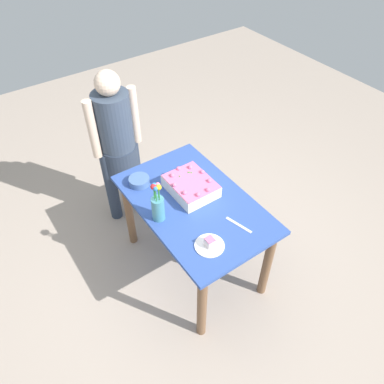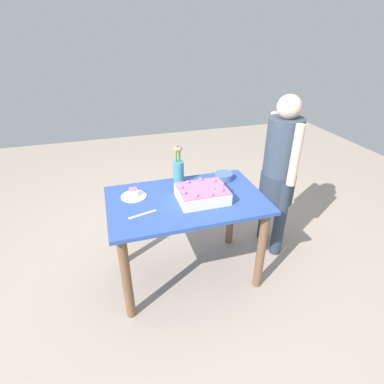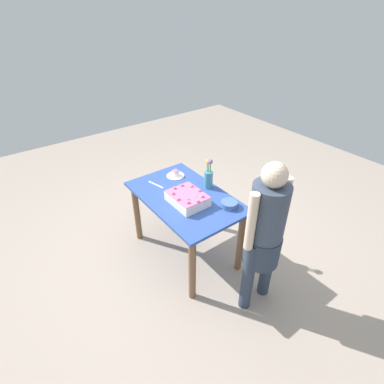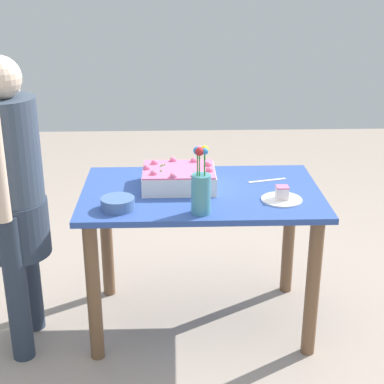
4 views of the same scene
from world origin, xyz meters
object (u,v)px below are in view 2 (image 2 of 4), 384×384
sheet_cake (202,194)px  cake_knife (143,214)px  person_standing (280,168)px  fruit_bowl (224,176)px  flower_vase (179,169)px  serving_plate_with_slice (134,195)px

sheet_cake → cake_knife: (-0.47, -0.08, -0.05)m
person_standing → fruit_bowl: bearing=-8.1°
fruit_bowl → sheet_cake: bearing=-136.1°
cake_knife → fruit_bowl: bearing=-169.7°
cake_knife → fruit_bowl: 0.85m
sheet_cake → flower_vase: bearing=105.9°
sheet_cake → fruit_bowl: (0.29, 0.28, -0.02)m
cake_knife → flower_vase: (0.38, 0.42, 0.12)m
sheet_cake → fruit_bowl: size_ratio=2.32×
flower_vase → person_standing: 0.91m
cake_knife → sheet_cake: bearing=174.5°
sheet_cake → serving_plate_with_slice: 0.54m
sheet_cake → cake_knife: bearing=-170.7°
cake_knife → flower_vase: size_ratio=0.65×
sheet_cake → person_standing: 0.82m
flower_vase → fruit_bowl: 0.41m
flower_vase → person_standing: bearing=-8.4°
serving_plate_with_slice → flower_vase: bearing=19.7°
serving_plate_with_slice → fruit_bowl: serving_plate_with_slice is taller
sheet_cake → serving_plate_with_slice: size_ratio=1.86×
flower_vase → person_standing: (0.89, -0.13, -0.05)m
flower_vase → fruit_bowl: bearing=-9.0°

